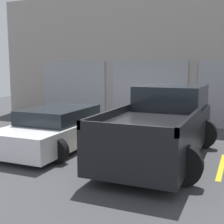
{
  "coord_description": "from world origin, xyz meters",
  "views": [
    {
      "loc": [
        3.54,
        -9.8,
        2.45
      ],
      "look_at": [
        0.0,
        -1.48,
        1.1
      ],
      "focal_mm": 50.0,
      "sensor_mm": 36.0,
      "label": 1
    }
  ],
  "objects": [
    {
      "name": "parking_stripe_centre",
      "position": [
        3.14,
        -1.98,
        0.0
      ],
      "size": [
        0.12,
        2.2,
        0.01
      ],
      "primitive_type": "cube",
      "color": "gold",
      "rests_on": "ground"
    },
    {
      "name": "shophouse_building",
      "position": [
        -0.01,
        3.29,
        2.74
      ],
      "size": [
        15.27,
        0.68,
        5.59
      ],
      "color": "#9E9389",
      "rests_on": "ground"
    },
    {
      "name": "ground_plane",
      "position": [
        0.0,
        0.0,
        0.0
      ],
      "size": [
        28.0,
        28.0,
        0.0
      ],
      "primitive_type": "plane",
      "color": "#3D3D3F"
    },
    {
      "name": "sedan_white",
      "position": [
        -1.57,
        -1.95,
        0.58
      ],
      "size": [
        2.27,
        4.3,
        1.2
      ],
      "color": "white",
      "rests_on": "ground"
    },
    {
      "name": "pickup_truck",
      "position": [
        1.57,
        -1.69,
        0.89
      ],
      "size": [
        2.64,
        5.23,
        1.87
      ],
      "color": "black",
      "rests_on": "ground"
    },
    {
      "name": "parking_stripe_far_left",
      "position": [
        -3.14,
        -1.98,
        0.0
      ],
      "size": [
        0.12,
        2.2,
        0.01
      ],
      "primitive_type": "cube",
      "color": "gold",
      "rests_on": "ground"
    },
    {
      "name": "parking_stripe_left",
      "position": [
        0.0,
        -1.98,
        0.0
      ],
      "size": [
        0.12,
        2.2,
        0.01
      ],
      "primitive_type": "cube",
      "color": "gold",
      "rests_on": "ground"
    }
  ]
}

